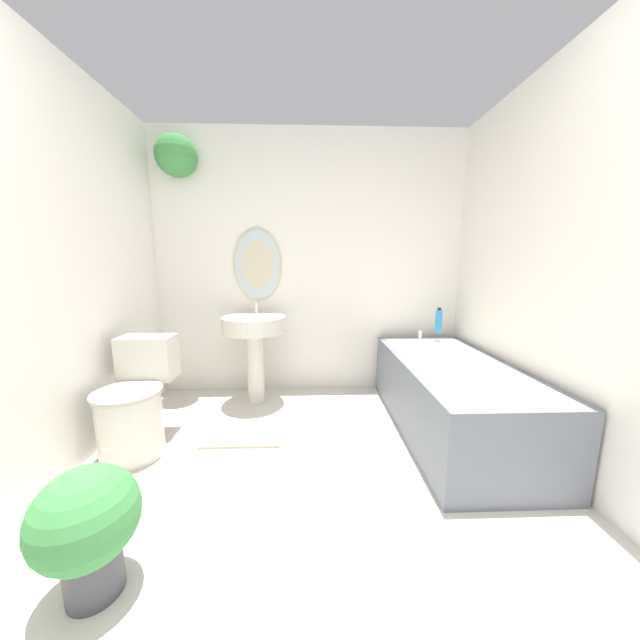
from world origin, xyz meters
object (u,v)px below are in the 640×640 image
Objects in this scene: toilet at (136,404)px; potted_plant at (87,524)px; bathtub at (451,394)px; pedestal_sink at (255,336)px; shampoo_bottle at (439,321)px.

potted_plant is at bearing -71.10° from toilet.
bathtub reaches higher than potted_plant.
pedestal_sink is at bearing 78.87° from potted_plant.
bathtub is 0.78m from shampoo_bottle.
pedestal_sink is 1.75× the size of potted_plant.
potted_plant is at bearing -138.08° from shampoo_bottle.
pedestal_sink is 1.63m from bathtub.
toilet is 2.47m from shampoo_bottle.
shampoo_bottle is 0.45× the size of potted_plant.
bathtub is 3.22× the size of potted_plant.
toilet is 1.02m from potted_plant.
shampoo_bottle is (2.30, 0.81, 0.39)m from toilet.
toilet is 2.17m from bathtub.
shampoo_bottle is at bearing 3.20° from pedestal_sink.
pedestal_sink is (0.66, 0.71, 0.29)m from toilet.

